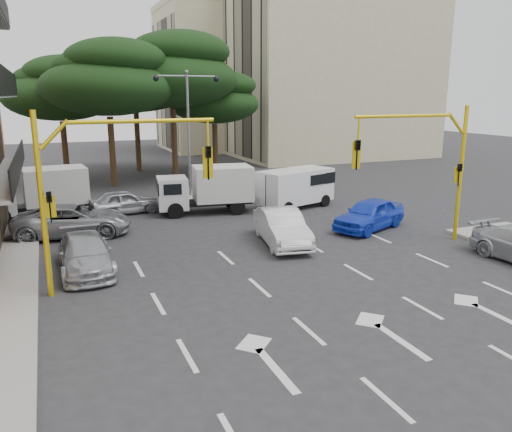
{
  "coord_description": "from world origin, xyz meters",
  "views": [
    {
      "loc": [
        -8.32,
        -14.75,
        6.44
      ],
      "look_at": [
        -0.63,
        3.58,
        1.6
      ],
      "focal_mm": 35.0,
      "sensor_mm": 36.0,
      "label": 1
    }
  ],
  "objects_px": {
    "street_lamp_center": "(188,112)",
    "car_blue_compact": "(369,214)",
    "car_white_hatch": "(282,227)",
    "van_white": "(295,188)",
    "car_silver_cross_b": "(125,202)",
    "car_silver_wagon": "(85,254)",
    "signal_mast_right": "(431,156)",
    "box_truck_a": "(37,193)",
    "box_truck_b": "(206,190)",
    "car_silver_cross_a": "(73,221)",
    "signal_mast_left": "(100,176)"
  },
  "relations": [
    {
      "from": "street_lamp_center",
      "to": "car_blue_compact",
      "type": "distance_m",
      "value": 13.39
    },
    {
      "from": "car_white_hatch",
      "to": "van_white",
      "type": "relative_size",
      "value": 1.02
    },
    {
      "from": "car_silver_cross_b",
      "to": "car_silver_wagon",
      "type": "bearing_deg",
      "value": 156.05
    },
    {
      "from": "signal_mast_right",
      "to": "box_truck_a",
      "type": "height_order",
      "value": "signal_mast_right"
    },
    {
      "from": "signal_mast_right",
      "to": "box_truck_b",
      "type": "bearing_deg",
      "value": 126.9
    },
    {
      "from": "car_silver_cross_b",
      "to": "box_truck_a",
      "type": "distance_m",
      "value": 4.6
    },
    {
      "from": "car_silver_wagon",
      "to": "car_silver_cross_b",
      "type": "xyz_separation_m",
      "value": [
        2.78,
        8.9,
        -0.0
      ]
    },
    {
      "from": "car_silver_cross_b",
      "to": "van_white",
      "type": "xyz_separation_m",
      "value": [
        9.44,
        -2.21,
        0.48
      ]
    },
    {
      "from": "car_silver_wagon",
      "to": "car_silver_cross_a",
      "type": "relative_size",
      "value": 0.87
    },
    {
      "from": "signal_mast_right",
      "to": "car_blue_compact",
      "type": "distance_m",
      "value": 4.41
    },
    {
      "from": "van_white",
      "to": "box_truck_a",
      "type": "distance_m",
      "value": 14.25
    },
    {
      "from": "street_lamp_center",
      "to": "box_truck_b",
      "type": "relative_size",
      "value": 1.47
    },
    {
      "from": "signal_mast_right",
      "to": "box_truck_b",
      "type": "height_order",
      "value": "signal_mast_right"
    },
    {
      "from": "signal_mast_right",
      "to": "van_white",
      "type": "xyz_separation_m",
      "value": [
        -1.92,
        8.8,
        -2.75
      ]
    },
    {
      "from": "box_truck_b",
      "to": "van_white",
      "type": "bearing_deg",
      "value": -89.0
    },
    {
      "from": "van_white",
      "to": "box_truck_b",
      "type": "distance_m",
      "value": 5.27
    },
    {
      "from": "box_truck_a",
      "to": "box_truck_b",
      "type": "height_order",
      "value": "box_truck_a"
    },
    {
      "from": "signal_mast_left",
      "to": "car_silver_wagon",
      "type": "height_order",
      "value": "signal_mast_left"
    },
    {
      "from": "signal_mast_right",
      "to": "car_white_hatch",
      "type": "xyz_separation_m",
      "value": [
        -5.86,
        2.4,
        -3.12
      ]
    },
    {
      "from": "car_silver_wagon",
      "to": "car_silver_cross_a",
      "type": "height_order",
      "value": "car_silver_cross_a"
    },
    {
      "from": "car_silver_wagon",
      "to": "box_truck_b",
      "type": "distance_m",
      "value": 10.21
    },
    {
      "from": "signal_mast_left",
      "to": "car_blue_compact",
      "type": "xyz_separation_m",
      "value": [
        12.8,
        2.99,
        -3.13
      ]
    },
    {
      "from": "car_white_hatch",
      "to": "car_silver_cross_a",
      "type": "relative_size",
      "value": 0.88
    },
    {
      "from": "signal_mast_left",
      "to": "street_lamp_center",
      "type": "distance_m",
      "value": 15.65
    },
    {
      "from": "car_silver_cross_a",
      "to": "box_truck_b",
      "type": "height_order",
      "value": "box_truck_b"
    },
    {
      "from": "street_lamp_center",
      "to": "car_silver_wagon",
      "type": "relative_size",
      "value": 1.7
    },
    {
      "from": "signal_mast_left",
      "to": "car_silver_wagon",
      "type": "bearing_deg",
      "value": 104.1
    },
    {
      "from": "signal_mast_left",
      "to": "car_silver_cross_a",
      "type": "height_order",
      "value": "signal_mast_left"
    },
    {
      "from": "car_blue_compact",
      "to": "car_silver_cross_b",
      "type": "bearing_deg",
      "value": -150.76
    },
    {
      "from": "van_white",
      "to": "car_white_hatch",
      "type": "bearing_deg",
      "value": -48.83
    },
    {
      "from": "car_silver_wagon",
      "to": "car_blue_compact",
      "type": "bearing_deg",
      "value": 3.58
    },
    {
      "from": "street_lamp_center",
      "to": "signal_mast_right",
      "type": "bearing_deg",
      "value": -64.09
    },
    {
      "from": "street_lamp_center",
      "to": "box_truck_b",
      "type": "bearing_deg",
      "value": -94.25
    },
    {
      "from": "signal_mast_left",
      "to": "car_silver_wagon",
      "type": "distance_m",
      "value": 3.88
    },
    {
      "from": "signal_mast_right",
      "to": "car_white_hatch",
      "type": "distance_m",
      "value": 7.06
    },
    {
      "from": "box_truck_b",
      "to": "car_silver_wagon",
      "type": "bearing_deg",
      "value": 145.35
    },
    {
      "from": "car_blue_compact",
      "to": "car_silver_cross_a",
      "type": "distance_m",
      "value": 14.17
    },
    {
      "from": "car_blue_compact",
      "to": "car_silver_cross_b",
      "type": "xyz_separation_m",
      "value": [
        -10.55,
        8.01,
        -0.09
      ]
    },
    {
      "from": "van_white",
      "to": "signal_mast_right",
      "type": "bearing_deg",
      "value": -4.91
    },
    {
      "from": "signal_mast_right",
      "to": "box_truck_a",
      "type": "xyz_separation_m",
      "value": [
        -15.8,
        12.01,
        -2.57
      ]
    },
    {
      "from": "car_silver_cross_a",
      "to": "box_truck_b",
      "type": "relative_size",
      "value": 1.0
    },
    {
      "from": "car_silver_cross_a",
      "to": "box_truck_a",
      "type": "distance_m",
      "value": 4.94
    },
    {
      "from": "street_lamp_center",
      "to": "van_white",
      "type": "distance_m",
      "value": 8.33
    },
    {
      "from": "signal_mast_right",
      "to": "van_white",
      "type": "height_order",
      "value": "signal_mast_right"
    },
    {
      "from": "signal_mast_left",
      "to": "car_white_hatch",
      "type": "xyz_separation_m",
      "value": [
        7.75,
        2.4,
        -3.12
      ]
    },
    {
      "from": "street_lamp_center",
      "to": "car_blue_compact",
      "type": "relative_size",
      "value": 1.76
    },
    {
      "from": "car_white_hatch",
      "to": "box_truck_a",
      "type": "height_order",
      "value": "box_truck_a"
    },
    {
      "from": "car_blue_compact",
      "to": "street_lamp_center",
      "type": "bearing_deg",
      "value": -174.97
    },
    {
      "from": "car_silver_wagon",
      "to": "box_truck_a",
      "type": "height_order",
      "value": "box_truck_a"
    },
    {
      "from": "signal_mast_right",
      "to": "street_lamp_center",
      "type": "bearing_deg",
      "value": 115.91
    }
  ]
}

